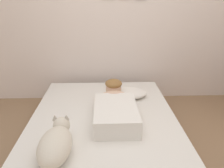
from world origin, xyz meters
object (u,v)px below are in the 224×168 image
object	(u,v)px
pillow	(126,93)
cell_phone	(132,111)
dog	(56,143)
coffee_cup	(120,96)
bed	(104,130)
person_lying	(115,106)

from	to	relation	value
pillow	cell_phone	world-z (taller)	pillow
dog	coffee_cup	xyz separation A→B (m)	(0.58, 1.00, -0.07)
pillow	dog	world-z (taller)	dog
pillow	dog	bearing A→B (deg)	-121.91
bed	cell_phone	xyz separation A→B (m)	(0.31, 0.12, 0.17)
dog	person_lying	bearing A→B (deg)	50.45
person_lying	dog	world-z (taller)	person_lying
pillow	cell_phone	xyz separation A→B (m)	(0.04, -0.36, -0.05)
bed	person_lying	world-z (taller)	person_lying
bed	coffee_cup	bearing A→B (deg)	64.37
cell_phone	dog	bearing A→B (deg)	-135.11
coffee_cup	cell_phone	size ratio (longest dim) A/B	0.89
dog	coffee_cup	size ratio (longest dim) A/B	4.60
person_lying	cell_phone	xyz separation A→B (m)	(0.19, 0.08, -0.10)
bed	cell_phone	distance (m)	0.38
pillow	coffee_cup	world-z (taller)	pillow
person_lying	dog	xyz separation A→B (m)	(-0.50, -0.60, -0.00)
person_lying	dog	distance (m)	0.78
person_lying	cell_phone	world-z (taller)	person_lying
bed	coffee_cup	world-z (taller)	coffee_cup
coffee_cup	cell_phone	world-z (taller)	coffee_cup
cell_phone	coffee_cup	bearing A→B (deg)	109.06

